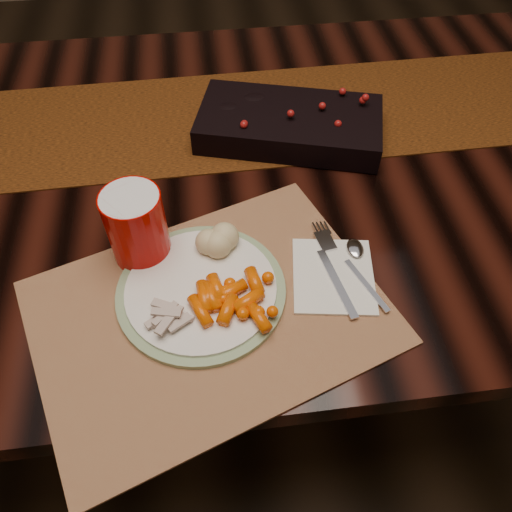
{
  "coord_description": "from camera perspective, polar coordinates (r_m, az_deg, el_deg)",
  "views": [
    {
      "loc": [
        -0.03,
        -0.73,
        1.37
      ],
      "look_at": [
        0.03,
        -0.28,
        0.8
      ],
      "focal_mm": 35.0,
      "sensor_mm": 36.0,
      "label": 1
    }
  ],
  "objects": [
    {
      "name": "floor",
      "position": [
        1.55,
        -2.45,
        -10.79
      ],
      "size": [
        5.0,
        5.0,
        0.0
      ],
      "primitive_type": "plane",
      "color": "black",
      "rests_on": "ground"
    },
    {
      "name": "dining_table",
      "position": [
        1.24,
        -3.03,
        -2.57
      ],
      "size": [
        1.8,
        1.0,
        0.75
      ],
      "primitive_type": "cube",
      "color": "black",
      "rests_on": "floor"
    },
    {
      "name": "table_runner",
      "position": [
        1.06,
        -1.77,
        15.59
      ],
      "size": [
        1.6,
        0.36,
        0.0
      ],
      "primitive_type": "cube",
      "rotation": [
        0.0,
        0.0,
        0.02
      ],
      "color": "#371B04",
      "rests_on": "dining_table"
    },
    {
      "name": "centerpiece",
      "position": [
        0.99,
        3.86,
        15.2
      ],
      "size": [
        0.38,
        0.27,
        0.07
      ],
      "primitive_type": null,
      "rotation": [
        0.0,
        0.0,
        -0.28
      ],
      "color": "black",
      "rests_on": "table_runner"
    },
    {
      "name": "placemat_main",
      "position": [
        0.73,
        -5.34,
        -6.39
      ],
      "size": [
        0.58,
        0.51,
        0.0
      ],
      "primitive_type": "cube",
      "rotation": [
        0.0,
        0.0,
        0.34
      ],
      "color": "brown",
      "rests_on": "dining_table"
    },
    {
      "name": "dinner_plate",
      "position": [
        0.75,
        -6.29,
        -3.86
      ],
      "size": [
        0.26,
        0.26,
        0.01
      ],
      "primitive_type": "cylinder",
      "rotation": [
        0.0,
        0.0,
        0.05
      ],
      "color": "white",
      "rests_on": "placemat_main"
    },
    {
      "name": "baby_carrots",
      "position": [
        0.71,
        -3.02,
        -5.4
      ],
      "size": [
        0.13,
        0.11,
        0.02
      ],
      "primitive_type": null,
      "rotation": [
        0.0,
        0.0,
        -0.31
      ],
      "color": "#E45202",
      "rests_on": "dinner_plate"
    },
    {
      "name": "mashed_potatoes",
      "position": [
        0.76,
        -5.06,
        1.26
      ],
      "size": [
        0.1,
        0.09,
        0.04
      ],
      "primitive_type": null,
      "rotation": [
        0.0,
        0.0,
        0.27
      ],
      "color": "beige",
      "rests_on": "dinner_plate"
    },
    {
      "name": "turkey_shreds",
      "position": [
        0.71,
        -9.62,
        -6.75
      ],
      "size": [
        0.09,
        0.08,
        0.02
      ],
      "primitive_type": null,
      "rotation": [
        0.0,
        0.0,
        0.38
      ],
      "color": "#AEA29A",
      "rests_on": "dinner_plate"
    },
    {
      "name": "napkin",
      "position": [
        0.77,
        8.82,
        -2.23
      ],
      "size": [
        0.14,
        0.16,
        0.0
      ],
      "primitive_type": "cube",
      "rotation": [
        0.0,
        0.0,
        -0.15
      ],
      "color": "white",
      "rests_on": "placemat_main"
    },
    {
      "name": "fork",
      "position": [
        0.77,
        8.89,
        -1.78
      ],
      "size": [
        0.05,
        0.17,
        0.0
      ],
      "primitive_type": null,
      "rotation": [
        0.0,
        0.0,
        0.18
      ],
      "color": "silver",
      "rests_on": "napkin"
    },
    {
      "name": "spoon",
      "position": [
        0.78,
        12.11,
        -1.94
      ],
      "size": [
        0.07,
        0.13,
        0.0
      ],
      "primitive_type": null,
      "rotation": [
        0.0,
        0.0,
        0.36
      ],
      "color": "silver",
      "rests_on": "napkin"
    },
    {
      "name": "red_cup",
      "position": [
        0.77,
        -13.47,
        3.28
      ],
      "size": [
        0.11,
        0.11,
        0.12
      ],
      "primitive_type": "cylinder",
      "rotation": [
        0.0,
        0.0,
        -0.32
      ],
      "color": "#B70400",
      "rests_on": "placemat_main"
    }
  ]
}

